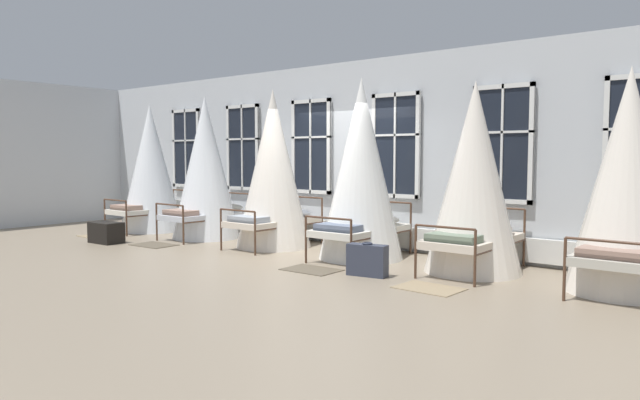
{
  "coord_description": "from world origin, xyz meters",
  "views": [
    {
      "loc": [
        6.3,
        -7.63,
        1.65
      ],
      "look_at": [
        0.09,
        0.12,
        0.91
      ],
      "focal_mm": 32.77,
      "sensor_mm": 36.0,
      "label": 1
    }
  ],
  "objects_px": {
    "cot_first": "(151,170)",
    "cot_third": "(273,171)",
    "cot_second": "(206,169)",
    "travel_trunk": "(106,233)",
    "cot_fifth": "(474,180)",
    "suitcase_dark": "(367,260)",
    "cot_sixth": "(627,184)",
    "cot_fourth": "(361,171)"
  },
  "relations": [
    {
      "from": "cot_first",
      "to": "suitcase_dark",
      "type": "xyz_separation_m",
      "value": [
        6.54,
        -1.11,
        -1.14
      ]
    },
    {
      "from": "cot_fourth",
      "to": "travel_trunk",
      "type": "xyz_separation_m",
      "value": [
        -4.75,
        -1.67,
        -1.21
      ]
    },
    {
      "from": "cot_sixth",
      "to": "cot_fourth",
      "type": "bearing_deg",
      "value": 91.38
    },
    {
      "from": "cot_fifth",
      "to": "travel_trunk",
      "type": "bearing_deg",
      "value": 104.25
    },
    {
      "from": "cot_fourth",
      "to": "cot_sixth",
      "type": "relative_size",
      "value": 1.07
    },
    {
      "from": "cot_second",
      "to": "suitcase_dark",
      "type": "height_order",
      "value": "cot_second"
    },
    {
      "from": "cot_first",
      "to": "cot_fifth",
      "type": "height_order",
      "value": "cot_first"
    },
    {
      "from": "cot_sixth",
      "to": "suitcase_dark",
      "type": "relative_size",
      "value": 4.66
    },
    {
      "from": "cot_fourth",
      "to": "cot_fifth",
      "type": "bearing_deg",
      "value": -89.36
    },
    {
      "from": "cot_fourth",
      "to": "cot_fifth",
      "type": "height_order",
      "value": "cot_fourth"
    },
    {
      "from": "travel_trunk",
      "to": "cot_third",
      "type": "bearing_deg",
      "value": 30.54
    },
    {
      "from": "cot_second",
      "to": "cot_fifth",
      "type": "height_order",
      "value": "cot_second"
    },
    {
      "from": "cot_second",
      "to": "suitcase_dark",
      "type": "relative_size",
      "value": 4.89
    },
    {
      "from": "cot_second",
      "to": "cot_third",
      "type": "relative_size",
      "value": 1.0
    },
    {
      "from": "suitcase_dark",
      "to": "cot_fifth",
      "type": "bearing_deg",
      "value": 39.25
    },
    {
      "from": "cot_fourth",
      "to": "suitcase_dark",
      "type": "relative_size",
      "value": 4.96
    },
    {
      "from": "cot_sixth",
      "to": "travel_trunk",
      "type": "xyz_separation_m",
      "value": [
        -8.62,
        -1.68,
        -1.13
      ]
    },
    {
      "from": "cot_second",
      "to": "cot_sixth",
      "type": "distance_m",
      "value": 7.69
    },
    {
      "from": "cot_second",
      "to": "travel_trunk",
      "type": "bearing_deg",
      "value": 152.08
    },
    {
      "from": "cot_first",
      "to": "cot_fifth",
      "type": "distance_m",
      "value": 7.56
    },
    {
      "from": "cot_first",
      "to": "travel_trunk",
      "type": "bearing_deg",
      "value": -150.05
    },
    {
      "from": "cot_sixth",
      "to": "travel_trunk",
      "type": "relative_size",
      "value": 4.26
    },
    {
      "from": "cot_fifth",
      "to": "cot_sixth",
      "type": "xyz_separation_m",
      "value": [
        1.96,
        -0.04,
        0.0
      ]
    },
    {
      "from": "cot_fifth",
      "to": "cot_first",
      "type": "bearing_deg",
      "value": 90.17
    },
    {
      "from": "cot_fifth",
      "to": "travel_trunk",
      "type": "height_order",
      "value": "cot_fifth"
    },
    {
      "from": "cot_first",
      "to": "cot_third",
      "type": "height_order",
      "value": "cot_third"
    },
    {
      "from": "cot_first",
      "to": "cot_sixth",
      "type": "relative_size",
      "value": 1.03
    },
    {
      "from": "cot_sixth",
      "to": "cot_third",
      "type": "bearing_deg",
      "value": 91.33
    },
    {
      "from": "cot_second",
      "to": "suitcase_dark",
      "type": "distance_m",
      "value": 4.97
    },
    {
      "from": "cot_first",
      "to": "cot_third",
      "type": "xyz_separation_m",
      "value": [
        3.72,
        -0.0,
        0.03
      ]
    },
    {
      "from": "cot_fourth",
      "to": "suitcase_dark",
      "type": "bearing_deg",
      "value": -142.55
    },
    {
      "from": "suitcase_dark",
      "to": "travel_trunk",
      "type": "height_order",
      "value": "suitcase_dark"
    },
    {
      "from": "cot_first",
      "to": "cot_second",
      "type": "bearing_deg",
      "value": -88.3
    },
    {
      "from": "cot_sixth",
      "to": "travel_trunk",
      "type": "bearing_deg",
      "value": 102.18
    },
    {
      "from": "travel_trunk",
      "to": "cot_first",
      "type": "bearing_deg",
      "value": 118.47
    },
    {
      "from": "cot_third",
      "to": "travel_trunk",
      "type": "xyz_separation_m",
      "value": [
        -2.82,
        -1.66,
        -1.19
      ]
    },
    {
      "from": "cot_sixth",
      "to": "cot_first",
      "type": "bearing_deg",
      "value": 91.22
    },
    {
      "from": "cot_first",
      "to": "suitcase_dark",
      "type": "distance_m",
      "value": 6.73
    },
    {
      "from": "cot_fourth",
      "to": "cot_sixth",
      "type": "distance_m",
      "value": 3.87
    },
    {
      "from": "cot_second",
      "to": "cot_fifth",
      "type": "bearing_deg",
      "value": -88.26
    },
    {
      "from": "cot_third",
      "to": "cot_sixth",
      "type": "relative_size",
      "value": 1.05
    },
    {
      "from": "cot_third",
      "to": "cot_fourth",
      "type": "height_order",
      "value": "cot_fourth"
    }
  ]
}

